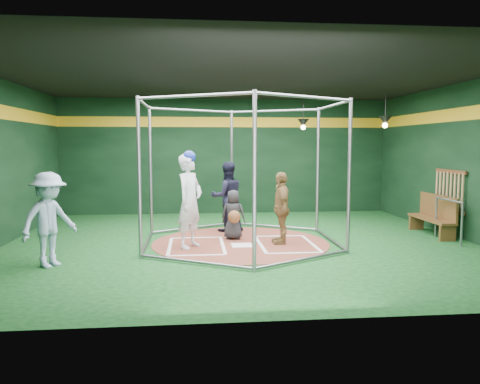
{
  "coord_description": "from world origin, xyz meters",
  "views": [
    {
      "loc": [
        -0.99,
        -9.88,
        2.12
      ],
      "look_at": [
        0.0,
        0.1,
        1.1
      ],
      "focal_mm": 35.0,
      "sensor_mm": 36.0,
      "label": 1
    }
  ],
  "objects": [
    {
      "name": "bat_rack",
      "position": [
        4.93,
        0.4,
        1.05
      ],
      "size": [
        0.07,
        1.25,
        0.98
      ],
      "color": "brown",
      "rests_on": "room_shell"
    },
    {
      "name": "batter_figure",
      "position": [
        -1.08,
        -0.37,
        1.0
      ],
      "size": [
        0.76,
        0.84,
        1.99
      ],
      "color": "silver",
      "rests_on": "clay_disc"
    },
    {
      "name": "umpire",
      "position": [
        -0.19,
        1.38,
        0.86
      ],
      "size": [
        0.95,
        0.81,
        1.69
      ],
      "primitive_type": "imported",
      "rotation": [
        0.0,
        0.0,
        3.37
      ],
      "color": "black",
      "rests_on": "clay_disc"
    },
    {
      "name": "visitor_leopard",
      "position": [
        0.86,
        -0.14,
        0.78
      ],
      "size": [
        0.39,
        0.9,
        1.53
      ],
      "primitive_type": "imported",
      "rotation": [
        0.0,
        0.0,
        -1.59
      ],
      "color": "#AE884A",
      "rests_on": "clay_disc"
    },
    {
      "name": "pendant_lamp_near",
      "position": [
        2.2,
        3.6,
        2.74
      ],
      "size": [
        0.34,
        0.34,
        0.9
      ],
      "color": "black",
      "rests_on": "room_shell"
    },
    {
      "name": "dugout_bench",
      "position": [
        4.62,
        0.47,
        0.48
      ],
      "size": [
        0.38,
        1.62,
        0.95
      ],
      "color": "brown",
      "rests_on": "ground"
    },
    {
      "name": "batter_box_left",
      "position": [
        -0.95,
        -0.25,
        0.02
      ],
      "size": [
        1.17,
        1.77,
        0.01
      ],
      "color": "white",
      "rests_on": "clay_disc"
    },
    {
      "name": "steel_railing",
      "position": [
        4.55,
        -0.27,
        0.63
      ],
      "size": [
        0.05,
        1.09,
        0.94
      ],
      "color": "gray",
      "rests_on": "ground"
    },
    {
      "name": "batter_box_right",
      "position": [
        0.95,
        -0.25,
        0.02
      ],
      "size": [
        1.17,
        1.77,
        0.01
      ],
      "color": "white",
      "rests_on": "clay_disc"
    },
    {
      "name": "pendant_lamp_far",
      "position": [
        4.0,
        2.0,
        2.74
      ],
      "size": [
        0.34,
        0.34,
        0.9
      ],
      "color": "black",
      "rests_on": "room_shell"
    },
    {
      "name": "catcher_figure",
      "position": [
        -0.12,
        0.39,
        0.56
      ],
      "size": [
        0.62,
        0.64,
        1.1
      ],
      "color": "black",
      "rests_on": "clay_disc"
    },
    {
      "name": "home_plate",
      "position": [
        0.0,
        -0.3,
        0.02
      ],
      "size": [
        0.43,
        0.43,
        0.01
      ],
      "primitive_type": "cube",
      "color": "white",
      "rests_on": "clay_disc"
    },
    {
      "name": "clay_disc",
      "position": [
        0.0,
        0.0,
        0.01
      ],
      "size": [
        3.8,
        3.8,
        0.01
      ],
      "primitive_type": "cylinder",
      "color": "brown",
      "rests_on": "ground"
    },
    {
      "name": "room_shell",
      "position": [
        0.0,
        0.01,
        1.75
      ],
      "size": [
        10.1,
        9.1,
        3.53
      ],
      "color": "#0D3913",
      "rests_on": "ground"
    },
    {
      "name": "batting_cage",
      "position": [
        -0.0,
        -0.0,
        1.5
      ],
      "size": [
        4.05,
        4.67,
        3.0
      ],
      "color": "gray",
      "rests_on": "ground"
    },
    {
      "name": "bystander_blue",
      "position": [
        -3.49,
        -1.6,
        0.82
      ],
      "size": [
        1.13,
        1.22,
        1.65
      ],
      "primitive_type": "imported",
      "rotation": [
        0.0,
        0.0,
        0.92
      ],
      "color": "#9CB4CF",
      "rests_on": "ground"
    }
  ]
}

